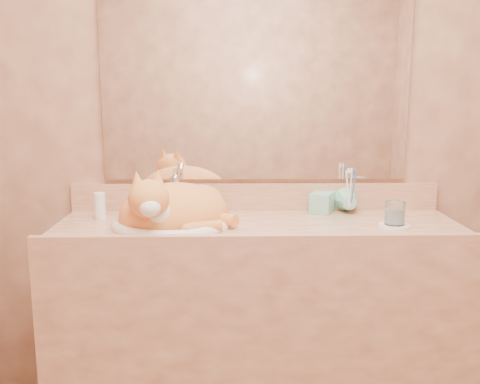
{
  "coord_description": "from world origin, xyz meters",
  "views": [
    {
      "loc": [
        -0.11,
        -1.31,
        1.37
      ],
      "look_at": [
        -0.07,
        0.7,
        0.99
      ],
      "focal_mm": 40.0,
      "sensor_mm": 36.0,
      "label": 1
    }
  ],
  "objects_px": {
    "vanity_counter": "(258,326)",
    "toothbrush_cup": "(350,204)",
    "cat": "(172,207)",
    "soap_dispenser": "(319,192)",
    "water_glass": "(395,213)",
    "sink_basin": "(171,209)"
  },
  "relations": [
    {
      "from": "toothbrush_cup",
      "to": "water_glass",
      "type": "height_order",
      "value": "water_glass"
    },
    {
      "from": "vanity_counter",
      "to": "soap_dispenser",
      "type": "bearing_deg",
      "value": 31.95
    },
    {
      "from": "toothbrush_cup",
      "to": "vanity_counter",
      "type": "bearing_deg",
      "value": -157.79
    },
    {
      "from": "sink_basin",
      "to": "soap_dispenser",
      "type": "bearing_deg",
      "value": 27.43
    },
    {
      "from": "cat",
      "to": "vanity_counter",
      "type": "bearing_deg",
      "value": -18.16
    },
    {
      "from": "vanity_counter",
      "to": "cat",
      "type": "distance_m",
      "value": 0.6
    },
    {
      "from": "cat",
      "to": "toothbrush_cup",
      "type": "distance_m",
      "value": 0.75
    },
    {
      "from": "soap_dispenser",
      "to": "water_glass",
      "type": "height_order",
      "value": "soap_dispenser"
    },
    {
      "from": "cat",
      "to": "water_glass",
      "type": "distance_m",
      "value": 0.86
    },
    {
      "from": "cat",
      "to": "toothbrush_cup",
      "type": "bearing_deg",
      "value": -6.95
    },
    {
      "from": "cat",
      "to": "sink_basin",
      "type": "bearing_deg",
      "value": -140.31
    },
    {
      "from": "water_glass",
      "to": "vanity_counter",
      "type": "bearing_deg",
      "value": 175.29
    },
    {
      "from": "sink_basin",
      "to": "soap_dispenser",
      "type": "height_order",
      "value": "soap_dispenser"
    },
    {
      "from": "sink_basin",
      "to": "toothbrush_cup",
      "type": "height_order",
      "value": "sink_basin"
    },
    {
      "from": "toothbrush_cup",
      "to": "soap_dispenser",
      "type": "bearing_deg",
      "value": 178.84
    },
    {
      "from": "vanity_counter",
      "to": "toothbrush_cup",
      "type": "bearing_deg",
      "value": 22.21
    },
    {
      "from": "sink_basin",
      "to": "toothbrush_cup",
      "type": "distance_m",
      "value": 0.76
    },
    {
      "from": "vanity_counter",
      "to": "cat",
      "type": "height_order",
      "value": "cat"
    },
    {
      "from": "vanity_counter",
      "to": "sink_basin",
      "type": "distance_m",
      "value": 0.6
    },
    {
      "from": "vanity_counter",
      "to": "toothbrush_cup",
      "type": "distance_m",
      "value": 0.64
    },
    {
      "from": "soap_dispenser",
      "to": "vanity_counter",
      "type": "bearing_deg",
      "value": -123.09
    },
    {
      "from": "soap_dispenser",
      "to": "water_glass",
      "type": "relative_size",
      "value": 2.16
    }
  ]
}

